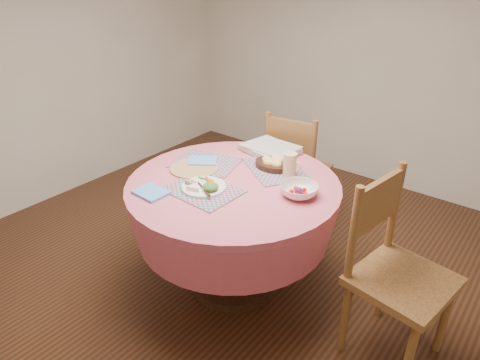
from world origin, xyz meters
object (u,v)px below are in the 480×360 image
object	(u,v)px
chair_back	(295,168)
dinner_plate	(204,186)
bread_bowl	(273,163)
wicker_trivet	(194,168)
dining_table	(233,211)
fruit_bowl	(299,191)
latte_mug	(290,165)
chair_right	(394,268)

from	to	relation	value
chair_back	dinner_plate	world-z (taller)	chair_back
chair_back	bread_bowl	world-z (taller)	chair_back
dinner_plate	wicker_trivet	bearing A→B (deg)	145.29
dining_table	fruit_bowl	bearing A→B (deg)	14.51
latte_mug	chair_right	bearing A→B (deg)	-11.43
wicker_trivet	dinner_plate	size ratio (longest dim) A/B	1.21
dining_table	chair_right	bearing A→B (deg)	7.33
chair_right	wicker_trivet	distance (m)	1.27
dining_table	chair_right	world-z (taller)	chair_right
bread_bowl	latte_mug	distance (m)	0.15
bread_bowl	chair_back	bearing A→B (deg)	106.87
chair_back	dinner_plate	size ratio (longest dim) A/B	3.77
dining_table	chair_right	xyz separation A→B (m)	(0.94, 0.12, -0.04)
chair_back	bread_bowl	bearing A→B (deg)	98.08
wicker_trivet	dinner_plate	world-z (taller)	dinner_plate
fruit_bowl	chair_back	bearing A→B (deg)	122.14
bread_bowl	fruit_bowl	size ratio (longest dim) A/B	0.94
chair_back	dining_table	bearing A→B (deg)	87.76
chair_right	bread_bowl	size ratio (longest dim) A/B	4.34
wicker_trivet	chair_back	bearing A→B (deg)	77.10
latte_mug	fruit_bowl	size ratio (longest dim) A/B	0.58
chair_right	chair_back	world-z (taller)	chair_right
chair_back	bread_bowl	xyz separation A→B (m)	(0.17, -0.56, 0.30)
chair_right	fruit_bowl	xyz separation A→B (m)	(-0.56, -0.02, 0.26)
dining_table	bread_bowl	world-z (taller)	bread_bowl
bread_bowl	latte_mug	xyz separation A→B (m)	(0.14, -0.03, 0.04)
chair_back	wicker_trivet	distance (m)	0.93
chair_right	latte_mug	xyz separation A→B (m)	(-0.73, 0.15, 0.31)
dining_table	fruit_bowl	size ratio (longest dim) A/B	5.08
fruit_bowl	latte_mug	bearing A→B (deg)	134.24
chair_back	latte_mug	world-z (taller)	chair_back
dining_table	latte_mug	xyz separation A→B (m)	(0.21, 0.27, 0.27)
dining_table	bread_bowl	distance (m)	0.38
dining_table	wicker_trivet	size ratio (longest dim) A/B	4.13
chair_right	bread_bowl	world-z (taller)	chair_right
dining_table	wicker_trivet	world-z (taller)	wicker_trivet
dining_table	fruit_bowl	xyz separation A→B (m)	(0.38, 0.10, 0.23)
latte_mug	dinner_plate	bearing A→B (deg)	-122.80
dinner_plate	chair_right	bearing A→B (deg)	16.19
wicker_trivet	fruit_bowl	xyz separation A→B (m)	(0.68, 0.11, 0.03)
dinner_plate	fruit_bowl	size ratio (longest dim) A/B	1.02
chair_back	bread_bowl	distance (m)	0.66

